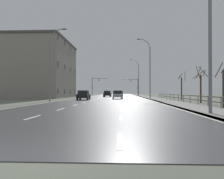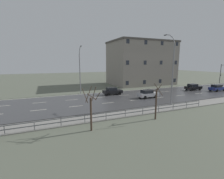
# 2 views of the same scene
# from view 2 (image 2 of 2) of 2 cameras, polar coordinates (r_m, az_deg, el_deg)

# --- Properties ---
(ground_plane) EXTENTS (160.00, 160.00, 0.12)m
(ground_plane) POSITION_cam_2_polar(r_m,az_deg,el_deg) (39.75, 23.71, -1.09)
(ground_plane) COLOR #5B6051
(road_asphalt_strip) EXTENTS (14.00, 120.00, 0.03)m
(road_asphalt_strip) POSITION_cam_2_polar(r_m,az_deg,el_deg) (49.05, 33.49, 0.11)
(road_asphalt_strip) COLOR #3D3D3F
(road_asphalt_strip) RESTS_ON ground
(guardrail) EXTENTS (0.07, 36.10, 1.00)m
(guardrail) POSITION_cam_2_polar(r_m,az_deg,el_deg) (18.50, -9.75, -9.87)
(guardrail) COLOR #515459
(guardrail) RESTS_ON ground
(street_lamp_midground) EXTENTS (2.53, 0.24, 11.28)m
(street_lamp_midground) POSITION_cam_2_polar(r_m,az_deg,el_deg) (26.68, 20.75, 6.24)
(street_lamp_midground) COLOR slate
(street_lamp_midground) RESTS_ON ground
(street_lamp_left_bank) EXTENTS (2.38, 0.24, 10.13)m
(street_lamp_left_bank) POSITION_cam_2_polar(r_m,az_deg,el_deg) (35.05, -11.38, 6.48)
(street_lamp_left_bank) COLOR slate
(street_lamp_left_bank) RESTS_ON ground
(traffic_signal_left) EXTENTS (5.28, 0.36, 6.17)m
(traffic_signal_left) POSITION_cam_2_polar(r_m,az_deg,el_deg) (63.01, 35.11, 5.48)
(traffic_signal_left) COLOR #38383A
(traffic_signal_left) RESTS_ON ground
(car_far_left) EXTENTS (1.88, 4.12, 1.57)m
(car_far_left) POSITION_cam_2_polar(r_m,az_deg,el_deg) (33.95, 0.13, -0.51)
(car_far_left) COLOR black
(car_far_left) RESTS_ON ground
(car_near_left) EXTENTS (1.97, 4.17, 1.57)m
(car_near_left) POSITION_cam_2_polar(r_m,az_deg,el_deg) (44.24, 27.07, 0.83)
(car_near_left) COLOR black
(car_near_left) RESTS_ON ground
(car_distant) EXTENTS (1.92, 4.14, 1.57)m
(car_distant) POSITION_cam_2_polar(r_m,az_deg,el_deg) (45.80, 33.48, 0.54)
(car_distant) COLOR navy
(car_distant) RESTS_ON ground
(car_far_right) EXTENTS (1.98, 4.17, 1.57)m
(car_far_right) POSITION_cam_2_polar(r_m,az_deg,el_deg) (31.69, 12.64, -1.50)
(car_far_right) COLOR #B7B7BC
(car_far_right) RESTS_ON ground
(brick_building) EXTENTS (13.09, 18.99, 13.19)m
(brick_building) POSITION_cam_2_polar(r_m,az_deg,el_deg) (51.66, 10.25, 9.35)
(brick_building) COLOR gray
(brick_building) RESTS_ON ground
(bare_tree_mid) EXTENTS (1.50, 1.52, 4.55)m
(bare_tree_mid) POSITION_cam_2_polar(r_m,az_deg,el_deg) (16.15, -7.48, -7.36)
(bare_tree_mid) COLOR #423328
(bare_tree_mid) RESTS_ON ground
(bare_tree_far) EXTENTS (1.24, 1.31, 4.51)m
(bare_tree_far) POSITION_cam_2_polar(r_m,az_deg,el_deg) (19.91, 15.55, -4.68)
(bare_tree_far) COLOR #423328
(bare_tree_far) RESTS_ON ground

